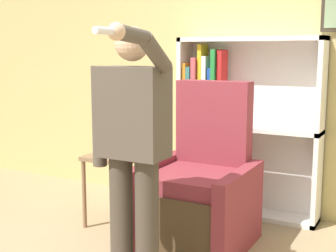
% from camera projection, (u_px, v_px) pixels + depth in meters
% --- Properties ---
extents(wall_back, '(8.00, 0.11, 2.80)m').
position_uv_depth(wall_back, '(244.00, 64.00, 4.42)').
color(wall_back, tan).
rests_on(wall_back, ground_plane).
extents(bookcase, '(1.33, 0.28, 1.65)m').
position_uv_depth(bookcase, '(229.00, 129.00, 4.41)').
color(bookcase, white).
rests_on(bookcase, ground_plane).
extents(armchair, '(0.82, 0.84, 1.28)m').
position_uv_depth(armchair, '(199.00, 194.00, 3.71)').
color(armchair, '#4C3823').
rests_on(armchair, ground_plane).
extents(person_standing, '(0.57, 0.78, 1.66)m').
position_uv_depth(person_standing, '(132.00, 144.00, 2.87)').
color(person_standing, '#473D33').
rests_on(person_standing, ground_plane).
extents(side_table, '(0.46, 0.46, 0.63)m').
position_uv_depth(side_table, '(116.00, 167.00, 4.08)').
color(side_table, '#846647').
rests_on(side_table, ground_plane).
extents(table_lamp, '(0.20, 0.20, 0.38)m').
position_uv_depth(table_lamp, '(116.00, 124.00, 4.02)').
color(table_lamp, '#B7B2A8').
rests_on(table_lamp, side_table).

